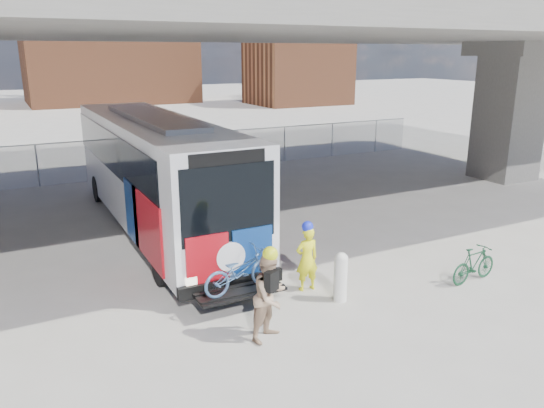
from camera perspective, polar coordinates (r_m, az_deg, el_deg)
ground at (r=14.84m, az=-0.09°, el=-5.96°), size 160.00×160.00×0.00m
bus at (r=17.32m, az=-12.47°, el=4.15°), size 2.67×13.02×3.69m
overpass at (r=17.44m, az=-6.51°, el=19.17°), size 40.00×16.00×7.95m
chainlink_fence at (r=25.37m, az=-12.72°, el=6.25°), size 30.00×0.06×30.00m
brick_buildings at (r=60.92m, az=-21.06°, el=14.85°), size 54.00×22.00×12.00m
bollard at (r=12.35m, az=7.40°, el=-7.59°), size 0.31×0.31×1.19m
cyclist_hivis at (r=12.74m, az=3.78°, el=-5.73°), size 0.60×0.41×1.75m
cyclist_tan at (r=10.62m, az=-0.19°, el=-9.84°), size 1.07×0.98×1.95m
bike_parked at (r=14.21m, az=20.92°, el=-6.08°), size 1.57×0.55×0.92m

